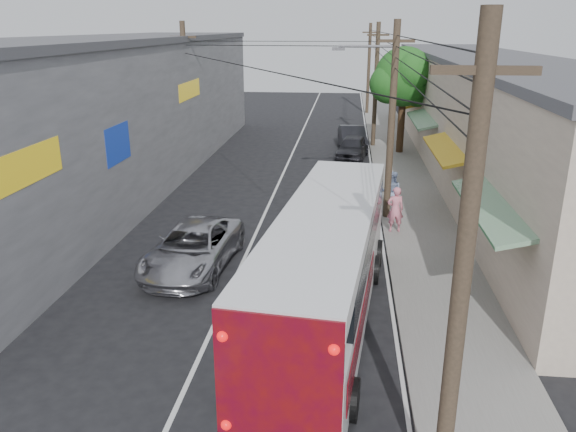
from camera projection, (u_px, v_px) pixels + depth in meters
name	position (u px, v px, depth m)	size (l,w,h in m)	color
ground	(177.00, 407.00, 12.03)	(120.00, 120.00, 0.00)	black
sidewalk	(403.00, 176.00, 30.19)	(3.00, 80.00, 0.12)	slate
building_right	(486.00, 115.00, 30.63)	(7.09, 40.00, 6.25)	beige
building_left	(113.00, 110.00, 28.64)	(7.20, 36.00, 7.25)	gray
utility_poles	(342.00, 98.00, 29.53)	(11.80, 45.28, 8.00)	#473828
street_tree	(405.00, 79.00, 34.34)	(4.40, 4.00, 6.60)	#3F2B19
coach_bus	(326.00, 265.00, 15.04)	(3.56, 11.39, 3.23)	silver
jeepney	(193.00, 248.00, 18.69)	(2.42, 5.25, 1.46)	#B1B0B7
parked_suv	(353.00, 190.00, 25.35)	(2.03, 5.00, 1.45)	gray
parked_car_mid	(352.00, 148.00, 34.20)	(1.67, 4.16, 1.42)	#26262B
parked_car_far	(352.00, 138.00, 36.85)	(1.59, 4.56, 1.50)	black
pedestrian_near	(395.00, 209.00, 21.69)	(0.66, 0.43, 1.80)	#DD758A
pedestrian_far	(391.00, 192.00, 23.97)	(0.87, 0.68, 1.80)	#8498C0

